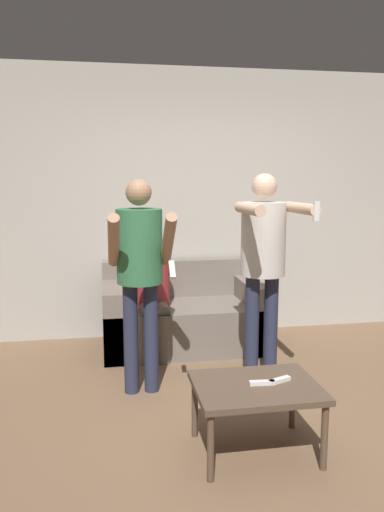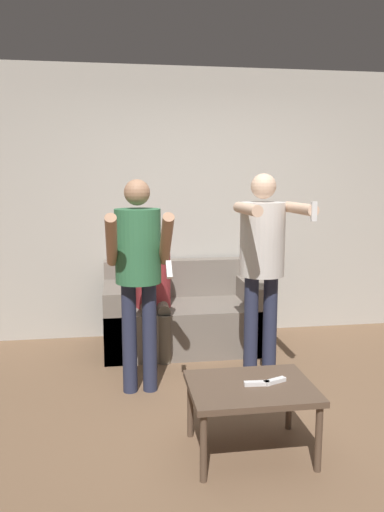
{
  "view_description": "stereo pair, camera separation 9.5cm",
  "coord_description": "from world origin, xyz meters",
  "px_view_note": "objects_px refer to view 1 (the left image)",
  "views": [
    {
      "loc": [
        -0.93,
        -2.93,
        1.64
      ],
      "look_at": [
        -0.22,
        1.18,
        0.97
      ],
      "focal_mm": 35.0,
      "sensor_mm": 36.0,
      "label": 1
    },
    {
      "loc": [
        -0.84,
        -2.94,
        1.64
      ],
      "look_at": [
        -0.22,
        1.18,
        0.97
      ],
      "focal_mm": 35.0,
      "sensor_mm": 36.0,
      "label": 2
    }
  ],
  "objects_px": {
    "person_standing_left": "(140,262)",
    "person_seated": "(153,287)",
    "person_standing_right": "(264,253)",
    "coffee_table": "(256,392)",
    "couch": "(183,317)",
    "remote_near": "(262,383)",
    "remote_far": "(280,380)"
  },
  "relations": [
    {
      "from": "couch",
      "to": "remote_far",
      "type": "bearing_deg",
      "value": -81.8
    },
    {
      "from": "remote_far",
      "to": "person_standing_left",
      "type": "bearing_deg",
      "value": 128.3
    },
    {
      "from": "coffee_table",
      "to": "remote_far",
      "type": "height_order",
      "value": "remote_far"
    },
    {
      "from": "person_seated",
      "to": "remote_near",
      "type": "relative_size",
      "value": 7.52
    },
    {
      "from": "person_standing_left",
      "to": "person_standing_right",
      "type": "relative_size",
      "value": 0.97
    },
    {
      "from": "person_standing_left",
      "to": "person_seated",
      "type": "bearing_deg",
      "value": 78.35
    },
    {
      "from": "coffee_table",
      "to": "couch",
      "type": "bearing_deg",
      "value": 93.95
    },
    {
      "from": "person_standing_right",
      "to": "remote_far",
      "type": "xyz_separation_m",
      "value": [
        -0.19,
        -0.95,
        -0.61
      ]
    },
    {
      "from": "person_seated",
      "to": "coffee_table",
      "type": "distance_m",
      "value": 1.85
    },
    {
      "from": "person_seated",
      "to": "remote_near",
      "type": "distance_m",
      "value": 1.86
    },
    {
      "from": "coffee_table",
      "to": "remote_far",
      "type": "relative_size",
      "value": 4.79
    },
    {
      "from": "person_seated",
      "to": "remote_near",
      "type": "bearing_deg",
      "value": -75.3
    },
    {
      "from": "person_standing_right",
      "to": "remote_far",
      "type": "relative_size",
      "value": 10.87
    },
    {
      "from": "couch",
      "to": "remote_near",
      "type": "distance_m",
      "value": 1.97
    },
    {
      "from": "person_standing_right",
      "to": "remote_far",
      "type": "distance_m",
      "value": 1.15
    },
    {
      "from": "person_standing_right",
      "to": "remote_near",
      "type": "height_order",
      "value": "person_standing_right"
    },
    {
      "from": "person_standing_left",
      "to": "remote_near",
      "type": "bearing_deg",
      "value": -56.64
    },
    {
      "from": "person_standing_right",
      "to": "person_seated",
      "type": "distance_m",
      "value": 1.21
    },
    {
      "from": "remote_near",
      "to": "couch",
      "type": "bearing_deg",
      "value": 94.84
    },
    {
      "from": "remote_near",
      "to": "remote_far",
      "type": "xyz_separation_m",
      "value": [
        0.11,
        0.02,
        0.0
      ]
    },
    {
      "from": "coffee_table",
      "to": "remote_far",
      "type": "xyz_separation_m",
      "value": [
        0.14,
        0.01,
        0.06
      ]
    },
    {
      "from": "remote_far",
      "to": "couch",
      "type": "bearing_deg",
      "value": 98.2
    },
    {
      "from": "coffee_table",
      "to": "remote_far",
      "type": "bearing_deg",
      "value": 2.83
    },
    {
      "from": "couch",
      "to": "person_standing_right",
      "type": "bearing_deg",
      "value": -64.39
    },
    {
      "from": "coffee_table",
      "to": "person_seated",
      "type": "bearing_deg",
      "value": 103.85
    },
    {
      "from": "person_standing_left",
      "to": "coffee_table",
      "type": "relative_size",
      "value": 2.21
    },
    {
      "from": "person_standing_right",
      "to": "coffee_table",
      "type": "bearing_deg",
      "value": -109.56
    },
    {
      "from": "remote_near",
      "to": "person_standing_right",
      "type": "bearing_deg",
      "value": 72.29
    },
    {
      "from": "person_seated",
      "to": "coffee_table",
      "type": "bearing_deg",
      "value": -76.15
    },
    {
      "from": "person_standing_right",
      "to": "coffee_table",
      "type": "xyz_separation_m",
      "value": [
        -0.34,
        -0.96,
        -0.68
      ]
    },
    {
      "from": "couch",
      "to": "person_standing_right",
      "type": "height_order",
      "value": "person_standing_right"
    },
    {
      "from": "person_standing_left",
      "to": "remote_far",
      "type": "distance_m",
      "value": 1.34
    }
  ]
}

